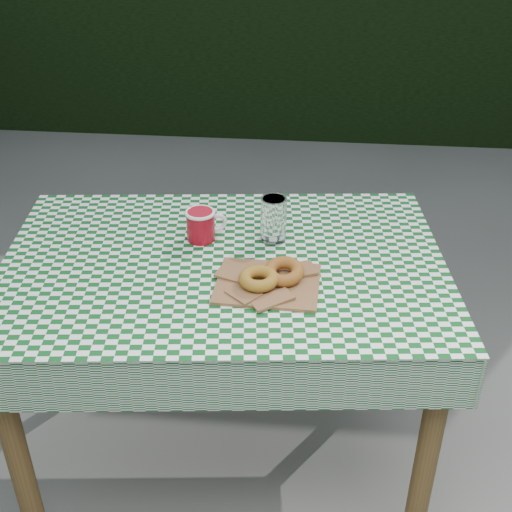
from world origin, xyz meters
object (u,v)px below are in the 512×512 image
(paper_bag, at_px, (268,283))
(table, at_px, (227,369))
(drinking_glass, at_px, (273,219))
(coffee_mug, at_px, (201,225))

(paper_bag, bearing_deg, table, 142.28)
(drinking_glass, bearing_deg, table, -133.88)
(paper_bag, distance_m, drinking_glass, 0.24)
(table, distance_m, coffee_mug, 0.45)
(paper_bag, relative_size, coffee_mug, 1.64)
(table, height_order, coffee_mug, coffee_mug)
(paper_bag, height_order, drinking_glass, drinking_glass)
(table, relative_size, drinking_glass, 8.97)
(table, distance_m, paper_bag, 0.42)
(table, xyz_separation_m, paper_bag, (0.13, -0.10, 0.39))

